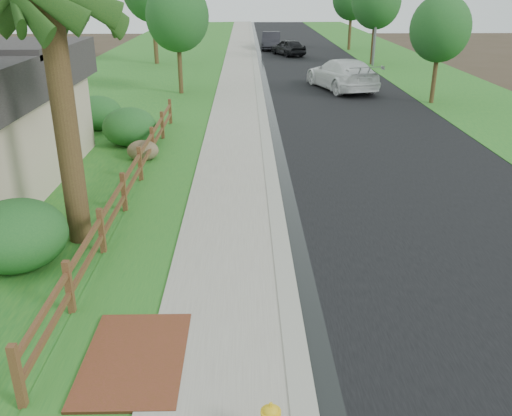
{
  "coord_description": "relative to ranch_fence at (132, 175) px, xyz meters",
  "views": [
    {
      "loc": [
        -0.39,
        -8.12,
        5.64
      ],
      "look_at": [
        -0.17,
        3.07,
        0.98
      ],
      "focal_mm": 38.0,
      "sensor_mm": 36.0,
      "label": 1
    }
  ],
  "objects": [
    {
      "name": "boulder",
      "position": [
        -0.3,
        3.32,
        -0.26
      ],
      "size": [
        1.27,
        1.1,
        0.71
      ],
      "primitive_type": "ellipsoid",
      "rotation": [
        0.0,
        0.0,
        -0.32
      ],
      "color": "brown",
      "rests_on": "ground"
    },
    {
      "name": "tree_near_right",
      "position": [
        12.6,
        12.58,
        2.98
      ],
      "size": [
        2.89,
        2.89,
        5.2
      ],
      "color": "#3C2618",
      "rests_on": "ground"
    },
    {
      "name": "wet_gutter",
      "position": [
        4.35,
        28.6,
        -0.6
      ],
      "size": [
        0.5,
        90.0,
        0.0
      ],
      "primitive_type": "cube",
      "color": "black",
      "rests_on": "road"
    },
    {
      "name": "brick_patch",
      "position": [
        1.4,
        -7.4,
        -0.56
      ],
      "size": [
        1.6,
        2.4,
        0.11
      ],
      "primitive_type": "cube",
      "color": "brown",
      "rests_on": "ground"
    },
    {
      "name": "shrub_d",
      "position": [
        -2.9,
        7.6,
        0.08
      ],
      "size": [
        2.42,
        2.42,
        1.39
      ],
      "primitive_type": "ellipsoid",
      "rotation": [
        0.0,
        0.0,
        0.21
      ],
      "color": "#1B4C1F",
      "rests_on": "ground"
    },
    {
      "name": "white_suv",
      "position": [
        8.67,
        16.43,
        0.26
      ],
      "size": [
        3.88,
        6.32,
        1.71
      ],
      "primitive_type": "imported",
      "rotation": [
        0.0,
        0.0,
        3.41
      ],
      "color": "white",
      "rests_on": "road"
    },
    {
      "name": "verge_far",
      "position": [
        15.1,
        28.6,
        -0.6
      ],
      "size": [
        6.0,
        90.0,
        0.04
      ],
      "primitive_type": "cube",
      "color": "#1C6222",
      "rests_on": "ground"
    },
    {
      "name": "grass_strip",
      "position": [
        0.8,
        28.6,
        -0.59
      ],
      "size": [
        1.6,
        90.0,
        0.06
      ],
      "primitive_type": "cube",
      "color": "#1C6222",
      "rests_on": "ground"
    },
    {
      "name": "shrub_c",
      "position": [
        -1.09,
        5.2,
        0.09
      ],
      "size": [
        2.59,
        2.59,
        1.42
      ],
      "primitive_type": "ellipsoid",
      "rotation": [
        0.0,
        0.0,
        0.42
      ],
      "color": "#1B4C1F",
      "rests_on": "ground"
    },
    {
      "name": "tree_near_left",
      "position": [
        -0.3,
        15.39,
        3.4
      ],
      "size": [
        3.29,
        3.29,
        5.84
      ],
      "color": "#3C2618",
      "rests_on": "ground"
    },
    {
      "name": "road",
      "position": [
        8.2,
        28.6,
        -0.61
      ],
      "size": [
        8.0,
        90.0,
        0.02
      ],
      "primitive_type": "cube",
      "color": "black",
      "rests_on": "ground"
    },
    {
      "name": "curb",
      "position": [
        4.0,
        28.6,
        -0.56
      ],
      "size": [
        0.4,
        90.0,
        0.12
      ],
      "primitive_type": "cube",
      "color": "gray",
      "rests_on": "ground"
    },
    {
      "name": "shrub_b",
      "position": [
        -1.63,
        -4.15,
        0.12
      ],
      "size": [
        2.51,
        2.51,
        1.48
      ],
      "primitive_type": "ellipsoid",
      "rotation": [
        0.0,
        0.0,
        -0.21
      ],
      "color": "#1B4C1F",
      "rests_on": "ground"
    },
    {
      "name": "dark_car_far",
      "position": [
        5.6,
        36.56,
        0.16
      ],
      "size": [
        1.9,
        4.68,
        1.51
      ],
      "primitive_type": "imported",
      "rotation": [
        0.0,
        0.0,
        -0.07
      ],
      "color": "black",
      "rests_on": "road"
    },
    {
      "name": "tree_mid_right",
      "position": [
        12.6,
        26.53,
        3.78
      ],
      "size": [
        3.49,
        3.49,
        6.33
      ],
      "color": "#3C2618",
      "rests_on": "ground"
    },
    {
      "name": "ranch_fence",
      "position": [
        0.0,
        0.0,
        0.0
      ],
      "size": [
        0.12,
        16.92,
        1.1
      ],
      "color": "#4E271A",
      "rests_on": "ground"
    },
    {
      "name": "ground",
      "position": [
        3.6,
        -6.4,
        -0.62
      ],
      "size": [
        120.0,
        120.0,
        0.0
      ],
      "primitive_type": "plane",
      "color": "#382D1E"
    },
    {
      "name": "dark_car_mid",
      "position": [
        6.81,
        32.04,
        0.07
      ],
      "size": [
        3.0,
        4.23,
        1.34
      ],
      "primitive_type": "imported",
      "rotation": [
        0.0,
        0.0,
        3.55
      ],
      "color": "black",
      "rests_on": "road"
    },
    {
      "name": "lawn_near",
      "position": [
        -4.4,
        28.6,
        -0.6
      ],
      "size": [
        9.0,
        90.0,
        0.04
      ],
      "primitive_type": "cube",
      "color": "#1C6222",
      "rests_on": "ground"
    },
    {
      "name": "sidewalk",
      "position": [
        2.7,
        28.6,
        -0.57
      ],
      "size": [
        2.2,
        90.0,
        0.1
      ],
      "primitive_type": "cube",
      "color": "gray",
      "rests_on": "ground"
    }
  ]
}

